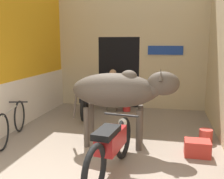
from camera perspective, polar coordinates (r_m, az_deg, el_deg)
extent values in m
cube|color=orange|center=(6.34, -21.24, 9.79)|extent=(0.18, 5.03, 4.00)
cube|color=silver|center=(6.45, -19.68, -3.03)|extent=(0.03, 5.03, 1.12)
cube|color=#C6B289|center=(8.06, 4.16, 17.99)|extent=(4.44, 0.18, 1.87)
cube|color=#C6B289|center=(8.42, -6.84, 3.98)|extent=(1.25, 0.18, 2.13)
cube|color=#C6B289|center=(7.94, 12.95, 3.42)|extent=(1.93, 0.18, 2.13)
cube|color=black|center=(8.44, 2.04, 4.06)|extent=(1.25, 0.90, 2.13)
cube|color=navy|center=(7.79, 11.53, 8.37)|extent=(1.00, 0.03, 0.26)
ellipsoid|color=#4C4238|center=(4.94, 0.43, -0.16)|extent=(1.63, 0.75, 0.65)
ellipsoid|color=#4C4238|center=(4.86, 3.70, 2.84)|extent=(0.32, 0.29, 0.24)
cylinder|color=#4C4238|center=(4.86, 9.02, 0.17)|extent=(0.44, 0.33, 0.43)
ellipsoid|color=#4C4238|center=(4.85, 11.06, 1.30)|extent=(0.61, 0.40, 0.44)
cylinder|color=#4C4238|center=(5.17, -7.92, -2.52)|extent=(0.14, 0.05, 0.69)
cylinder|color=#4C4238|center=(5.24, 6.18, -7.49)|extent=(0.11, 0.11, 0.77)
cylinder|color=#4C4238|center=(4.88, 5.87, -8.83)|extent=(0.11, 0.11, 0.77)
cylinder|color=#4C4238|center=(5.39, -4.49, -6.95)|extent=(0.11, 0.11, 0.77)
cylinder|color=#4C4238|center=(5.04, -5.57, -8.19)|extent=(0.11, 0.11, 0.77)
cone|color=#473D33|center=(4.98, 10.57, 3.46)|extent=(0.08, 0.16, 0.22)
cone|color=#473D33|center=(4.67, 10.59, 3.02)|extent=(0.08, 0.16, 0.22)
torus|color=black|center=(3.50, -3.78, -17.26)|extent=(0.17, 0.72, 0.71)
torus|color=black|center=(4.57, 2.48, -10.48)|extent=(0.17, 0.72, 0.71)
cube|color=maroon|center=(3.95, -0.20, -10.91)|extent=(0.36, 0.71, 0.28)
cube|color=black|center=(3.72, -1.18, -9.30)|extent=(0.32, 0.57, 0.09)
cylinder|color=black|center=(4.31, 1.99, -5.58)|extent=(0.58, 0.10, 0.03)
sphere|color=silver|center=(4.43, 2.31, -7.20)|extent=(0.15, 0.15, 0.15)
torus|color=black|center=(6.65, -6.27, -3.93)|extent=(0.22, 0.70, 0.70)
torus|color=black|center=(7.83, -5.20, -1.75)|extent=(0.22, 0.70, 0.70)
cube|color=black|center=(7.20, -5.71, -1.31)|extent=(0.41, 0.71, 0.28)
cube|color=black|center=(6.98, -5.91, -0.16)|extent=(0.36, 0.58, 0.09)
cylinder|color=black|center=(7.61, -5.35, 1.27)|extent=(0.57, 0.15, 0.03)
sphere|color=silver|center=(7.72, -5.27, 0.24)|extent=(0.15, 0.15, 0.15)
torus|color=black|center=(5.27, -22.87, -8.54)|extent=(0.21, 0.68, 0.70)
torus|color=black|center=(6.23, -19.48, -5.49)|extent=(0.21, 0.68, 0.70)
cylinder|color=#B7B2A8|center=(5.67, -21.21, -4.18)|extent=(0.25, 0.84, 0.03)
cylinder|color=black|center=(6.06, -19.93, -2.57)|extent=(0.43, 0.14, 0.03)
cube|color=brown|center=(7.59, -0.06, -3.25)|extent=(0.27, 0.14, 0.40)
cube|color=brown|center=(7.62, 0.08, -1.27)|extent=(0.27, 0.32, 0.11)
cube|color=maroon|center=(7.64, 0.20, 0.85)|extent=(0.39, 0.20, 0.55)
sphere|color=tan|center=(7.59, 0.20, 3.64)|extent=(0.20, 0.20, 0.20)
cylinder|color=red|center=(7.60, 3.22, -3.39)|extent=(0.22, 0.22, 0.37)
cylinder|color=red|center=(7.56, 3.24, -1.91)|extent=(0.31, 0.31, 0.04)
cube|color=red|center=(4.95, 18.07, -12.03)|extent=(0.44, 0.32, 0.28)
cylinder|color=#C63D33|center=(5.64, 19.73, -9.44)|extent=(0.26, 0.26, 0.26)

